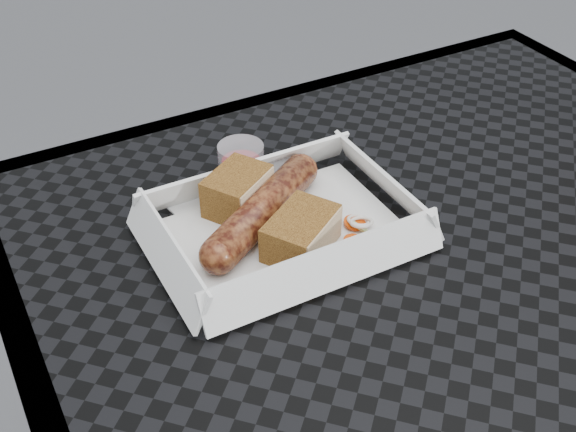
# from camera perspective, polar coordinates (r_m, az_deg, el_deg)

# --- Properties ---
(patio_table) EXTENTS (0.80, 0.80, 0.74)m
(patio_table) POSITION_cam_1_polar(r_m,az_deg,el_deg) (0.73, 14.24, -8.84)
(patio_table) COLOR black
(patio_table) RESTS_ON ground
(food_tray) EXTENTS (0.22, 0.15, 0.00)m
(food_tray) POSITION_cam_1_polar(r_m,az_deg,el_deg) (0.70, -0.39, -1.37)
(food_tray) COLOR white
(food_tray) RESTS_ON patio_table
(bratwurst) EXTENTS (0.17, 0.12, 0.04)m
(bratwurst) POSITION_cam_1_polar(r_m,az_deg,el_deg) (0.69, -2.03, 0.49)
(bratwurst) COLOR brown
(bratwurst) RESTS_ON food_tray
(bread_near) EXTENTS (0.08, 0.07, 0.04)m
(bread_near) POSITION_cam_1_polar(r_m,az_deg,el_deg) (0.72, -4.03, 1.99)
(bread_near) COLOR brown
(bread_near) RESTS_ON food_tray
(bread_far) EXTENTS (0.09, 0.08, 0.04)m
(bread_far) POSITION_cam_1_polar(r_m,az_deg,el_deg) (0.66, 1.02, -1.36)
(bread_far) COLOR brown
(bread_far) RESTS_ON food_tray
(veg_garnish) EXTENTS (0.03, 0.03, 0.00)m
(veg_garnish) POSITION_cam_1_polar(r_m,az_deg,el_deg) (0.70, 5.52, -1.22)
(veg_garnish) COLOR #D44209
(veg_garnish) RESTS_ON food_tray
(napkin) EXTENTS (0.14, 0.14, 0.00)m
(napkin) POSITION_cam_1_polar(r_m,az_deg,el_deg) (0.73, -3.25, 0.41)
(napkin) COLOR white
(napkin) RESTS_ON patio_table
(condiment_cup_sauce) EXTENTS (0.05, 0.05, 0.03)m
(condiment_cup_sauce) POSITION_cam_1_polar(r_m,az_deg,el_deg) (0.78, -3.73, 4.60)
(condiment_cup_sauce) COLOR maroon
(condiment_cup_sauce) RESTS_ON patio_table
(condiment_cup_empty) EXTENTS (0.05, 0.05, 0.03)m
(condiment_cup_empty) POSITION_cam_1_polar(r_m,az_deg,el_deg) (0.74, -0.53, 2.78)
(condiment_cup_empty) COLOR silver
(condiment_cup_empty) RESTS_ON patio_table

